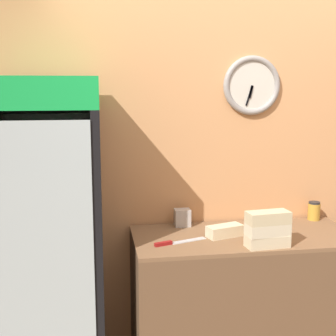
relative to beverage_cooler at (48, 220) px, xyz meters
name	(u,v)px	position (x,y,z in m)	size (l,w,h in m)	color
wall_back	(230,157)	(1.26, 0.34, 0.32)	(5.20, 0.10, 2.70)	tan
prep_counter	(243,298)	(1.26, -0.04, -0.59)	(1.47, 0.66, 0.89)	brown
beverage_cooler	(48,220)	(0.00, 0.00, 0.00)	(0.65, 0.66, 1.91)	black
sandwich_stack_bottom	(267,241)	(1.32, -0.29, -0.11)	(0.27, 0.14, 0.07)	beige
sandwich_stack_middle	(268,229)	(1.32, -0.29, -0.04)	(0.27, 0.14, 0.07)	beige
sandwich_stack_top	(268,217)	(1.32, -0.29, 0.04)	(0.27, 0.14, 0.07)	beige
sandwich_flat_left	(225,231)	(1.12, -0.06, -0.11)	(0.26, 0.17, 0.07)	beige
chefs_knife	(173,242)	(0.77, -0.15, -0.14)	(0.35, 0.15, 0.02)	silver
condiment_jar	(314,211)	(1.87, 0.22, -0.08)	(0.09, 0.09, 0.14)	gold
napkin_dispenser	(182,218)	(0.89, 0.22, -0.09)	(0.11, 0.09, 0.12)	#B7B2AD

